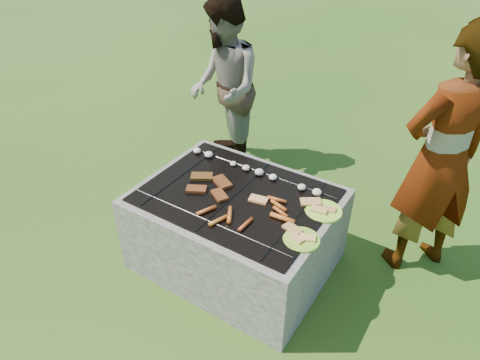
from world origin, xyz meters
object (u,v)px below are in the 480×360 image
at_px(plate_far, 323,211).
at_px(plate_near, 302,239).
at_px(fire_pit, 236,232).
at_px(bystander, 224,89).
at_px(cook, 442,159).

xyz_separation_m(plate_far, plate_near, (0.00, -0.31, -0.00)).
bearing_deg(fire_pit, bystander, 127.60).
bearing_deg(plate_far, plate_near, -89.64).
bearing_deg(bystander, plate_far, 14.62).
bearing_deg(bystander, fire_pit, -4.19).
distance_m(fire_pit, cook, 1.44).
distance_m(fire_pit, plate_near, 0.67).
bearing_deg(cook, bystander, -58.90).
relative_size(plate_near, bystander, 0.17).
bearing_deg(fire_pit, cook, 33.51).
bearing_deg(cook, plate_far, -1.52).
bearing_deg(cook, plate_near, 10.61).
xyz_separation_m(plate_far, bystander, (-1.39, 0.92, 0.19)).
distance_m(cook, bystander, 1.96).
bearing_deg(plate_far, cook, 46.84).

